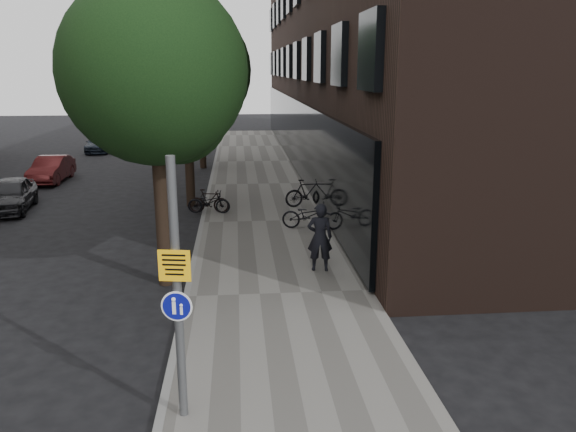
{
  "coord_description": "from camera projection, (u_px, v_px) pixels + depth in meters",
  "views": [
    {
      "loc": [
        -0.72,
        -9.23,
        5.36
      ],
      "look_at": [
        0.45,
        3.47,
        2.0
      ],
      "focal_mm": 35.0,
      "sensor_mm": 36.0,
      "label": 1
    }
  ],
  "objects": [
    {
      "name": "parked_car_mid",
      "position": [
        51.0,
        169.0,
        27.26
      ],
      "size": [
        1.36,
        3.77,
        1.24
      ],
      "primitive_type": "imported",
      "rotation": [
        0.0,
        0.0,
        -0.01
      ],
      "color": "#4C1516",
      "rests_on": "ground"
    },
    {
      "name": "sidewalk",
      "position": [
        266.0,
        222.0,
        19.95
      ],
      "size": [
        4.5,
        60.0,
        0.12
      ],
      "primitive_type": "cube",
      "color": "slate",
      "rests_on": "ground"
    },
    {
      "name": "parked_bike_facade_near",
      "position": [
        309.0,
        215.0,
        18.8
      ],
      "size": [
        1.9,
        1.09,
        0.94
      ],
      "primitive_type": "imported",
      "rotation": [
        0.0,
        0.0,
        1.3
      ],
      "color": "black",
      "rests_on": "sidewalk"
    },
    {
      "name": "parked_bike_curb_far",
      "position": [
        209.0,
        201.0,
        20.93
      ],
      "size": [
        1.55,
        0.66,
        0.9
      ],
      "primitive_type": "imported",
      "rotation": [
        0.0,
        0.0,
        1.41
      ],
      "color": "black",
      "rests_on": "sidewalk"
    },
    {
      "name": "parked_car_near",
      "position": [
        10.0,
        195.0,
        21.68
      ],
      "size": [
        1.98,
        3.91,
        1.28
      ],
      "primitive_type": "imported",
      "rotation": [
        0.0,
        0.0,
        0.13
      ],
      "color": "black",
      "rests_on": "ground"
    },
    {
      "name": "street_tree_near",
      "position": [
        158.0,
        79.0,
        13.26
      ],
      "size": [
        4.4,
        4.4,
        7.5
      ],
      "color": "black",
      "rests_on": "ground"
    },
    {
      "name": "street_tree_mid",
      "position": [
        188.0,
        75.0,
        21.45
      ],
      "size": [
        5.0,
        5.0,
        7.8
      ],
      "color": "black",
      "rests_on": "ground"
    },
    {
      "name": "parked_car_far",
      "position": [
        99.0,
        144.0,
        37.1
      ],
      "size": [
        1.87,
        3.84,
        1.08
      ],
      "primitive_type": "imported",
      "rotation": [
        0.0,
        0.0,
        0.1
      ],
      "color": "black",
      "rests_on": "ground"
    },
    {
      "name": "street_tree_far",
      "position": [
        201.0,
        73.0,
        30.11
      ],
      "size": [
        5.0,
        5.0,
        7.8
      ],
      "color": "black",
      "rests_on": "ground"
    },
    {
      "name": "parked_bike_facade_far",
      "position": [
        308.0,
        193.0,
        21.88
      ],
      "size": [
        1.87,
        0.82,
        1.09
      ],
      "primitive_type": "imported",
      "rotation": [
        0.0,
        0.0,
        1.75
      ],
      "color": "black",
      "rests_on": "sidewalk"
    },
    {
      "name": "pedestrian",
      "position": [
        320.0,
        237.0,
        14.83
      ],
      "size": [
        0.71,
        0.51,
        1.84
      ],
      "primitive_type": "imported",
      "rotation": [
        0.0,
        0.0,
        3.04
      ],
      "color": "black",
      "rests_on": "sidewalk"
    },
    {
      "name": "parked_bike_curb_near",
      "position": [
        209.0,
        202.0,
        20.89
      ],
      "size": [
        1.63,
        0.73,
        0.83
      ],
      "primitive_type": "imported",
      "rotation": [
        0.0,
        0.0,
        1.45
      ],
      "color": "black",
      "rests_on": "sidewalk"
    },
    {
      "name": "signpost",
      "position": [
        177.0,
        292.0,
        8.26
      ],
      "size": [
        0.47,
        0.14,
        4.08
      ],
      "rotation": [
        0.0,
        0.0,
        -0.16
      ],
      "color": "#595B5E",
      "rests_on": "sidewalk"
    },
    {
      "name": "curb_edge",
      "position": [
        202.0,
        224.0,
        19.75
      ],
      "size": [
        0.15,
        60.0,
        0.13
      ],
      "primitive_type": "cube",
      "color": "slate",
      "rests_on": "ground"
    },
    {
      "name": "ground",
      "position": [
        281.0,
        369.0,
        10.32
      ],
      "size": [
        120.0,
        120.0,
        0.0
      ],
      "primitive_type": "plane",
      "color": "black",
      "rests_on": "ground"
    }
  ]
}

